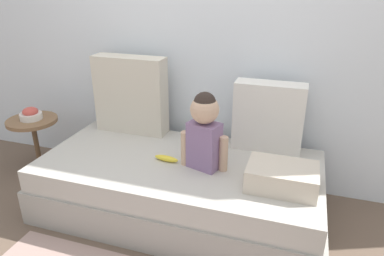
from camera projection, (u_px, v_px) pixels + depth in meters
ground_plane at (180, 210)px, 2.51m from camera, size 12.00×12.00×0.00m
back_wall at (206, 16)px, 2.53m from camera, size 5.11×0.10×2.55m
couch at (180, 187)px, 2.43m from camera, size 1.91×0.93×0.40m
throw_pillow_left at (131, 95)px, 2.71m from camera, size 0.56×0.16×0.59m
throw_pillow_right at (268, 117)px, 2.43m from camera, size 0.48×0.16×0.48m
toddler at (204, 128)px, 2.17m from camera, size 0.31×0.18×0.50m
banana at (166, 158)px, 2.34m from camera, size 0.17×0.06×0.04m
folded_blanket at (282, 177)px, 2.03m from camera, size 0.40×0.28×0.14m
side_table at (34, 131)px, 2.89m from camera, size 0.40×0.40×0.48m
fruit_bowl at (31, 114)px, 2.83m from camera, size 0.17×0.17×0.10m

